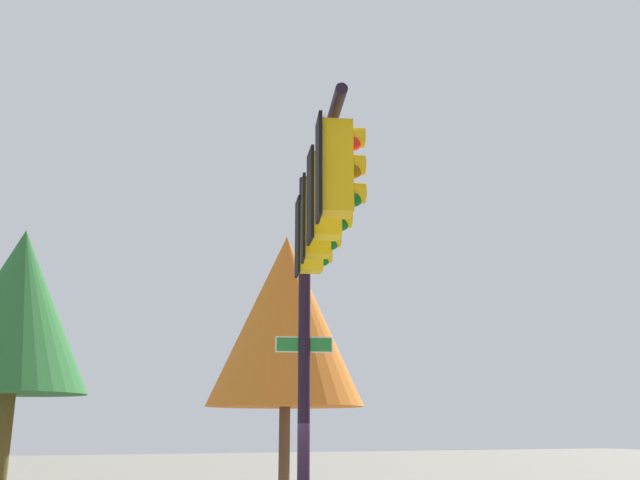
% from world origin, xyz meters
% --- Properties ---
extents(signal_pole_assembly, '(4.57, 1.71, 6.63)m').
position_xyz_m(signal_pole_assembly, '(1.80, -0.43, 4.82)').
color(signal_pole_assembly, black).
rests_on(signal_pole_assembly, ground_plane).
extents(tree_near, '(4.39, 4.39, 7.87)m').
position_xyz_m(tree_near, '(-8.10, 2.28, 5.42)').
color(tree_near, '#503B2B').
rests_on(tree_near, ground_plane).
extents(tree_mid, '(3.14, 3.14, 6.60)m').
position_xyz_m(tree_mid, '(-5.13, -4.63, 4.82)').
color(tree_mid, brown).
rests_on(tree_mid, ground_plane).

